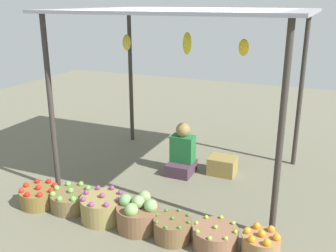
# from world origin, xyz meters

# --- Properties ---
(ground_plane) EXTENTS (14.00, 14.00, 0.00)m
(ground_plane) POSITION_xyz_m (0.00, 0.00, 0.00)
(ground_plane) COLOR #6B6854
(market_stall_structure) EXTENTS (3.19, 2.45, 2.37)m
(market_stall_structure) POSITION_xyz_m (0.00, -0.00, 2.19)
(market_stall_structure) COLOR #38332D
(market_stall_structure) RESTS_ON ground
(vendor_person) EXTENTS (0.36, 0.44, 0.78)m
(vendor_person) POSITION_xyz_m (-0.06, 0.07, 0.30)
(vendor_person) COLOR #452F40
(vendor_person) RESTS_ON ground
(basket_red_tomatoes) EXTENTS (0.48, 0.48, 0.27)m
(basket_red_tomatoes) POSITION_xyz_m (-1.38, -1.53, 0.11)
(basket_red_tomatoes) COLOR olive
(basket_red_tomatoes) RESTS_ON ground
(basket_green_apples) EXTENTS (0.51, 0.51, 0.27)m
(basket_green_apples) POSITION_xyz_m (-0.95, -1.45, 0.11)
(basket_green_apples) COLOR brown
(basket_green_apples) RESTS_ON ground
(basket_purple_onions) EXTENTS (0.52, 0.52, 0.34)m
(basket_purple_onions) POSITION_xyz_m (-0.45, -1.51, 0.15)
(basket_purple_onions) COLOR olive
(basket_purple_onions) RESTS_ON ground
(basket_cabbages) EXTENTS (0.50, 0.50, 0.41)m
(basket_cabbages) POSITION_xyz_m (0.02, -1.51, 0.17)
(basket_cabbages) COLOR brown
(basket_cabbages) RESTS_ON ground
(basket_green_chilies) EXTENTS (0.41, 0.41, 0.27)m
(basket_green_chilies) POSITION_xyz_m (0.46, -1.55, 0.12)
(basket_green_chilies) COLOR brown
(basket_green_chilies) RESTS_ON ground
(basket_limes) EXTENTS (0.48, 0.48, 0.25)m
(basket_limes) POSITION_xyz_m (0.93, -1.50, 0.11)
(basket_limes) COLOR #885E44
(basket_limes) RESTS_ON ground
(basket_oranges) EXTENTS (0.38, 0.38, 0.30)m
(basket_oranges) POSITION_xyz_m (1.40, -1.48, 0.13)
(basket_oranges) COLOR #986F44
(basket_oranges) RESTS_ON ground
(wooden_crate_near_vendor) EXTENTS (0.39, 0.33, 0.26)m
(wooden_crate_near_vendor) POSITION_xyz_m (0.51, 0.28, 0.13)
(wooden_crate_near_vendor) COLOR olive
(wooden_crate_near_vendor) RESTS_ON ground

